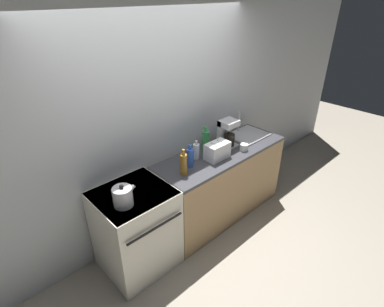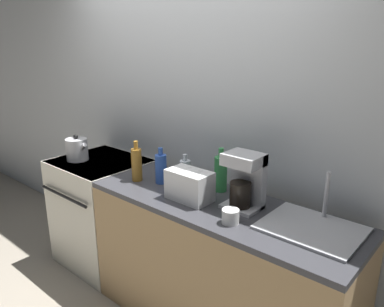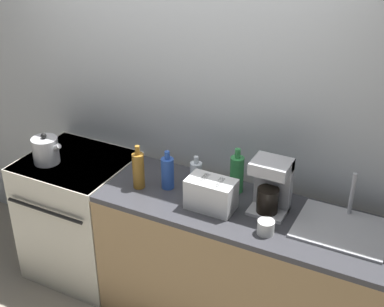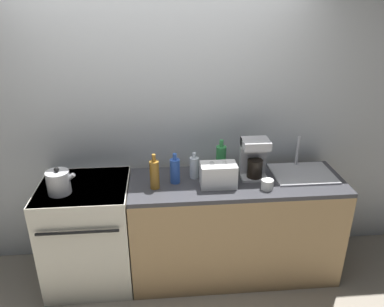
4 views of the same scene
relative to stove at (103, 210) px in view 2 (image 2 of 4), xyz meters
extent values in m
cube|color=silver|center=(0.63, 0.38, 0.82)|extent=(8.00, 0.05, 2.60)
cube|color=silver|center=(0.00, 0.00, -0.01)|extent=(0.72, 0.66, 0.93)
cube|color=black|center=(0.00, 0.00, 0.44)|extent=(0.70, 0.64, 0.02)
cylinder|color=black|center=(-0.16, -0.14, 0.45)|extent=(0.21, 0.21, 0.01)
cylinder|color=black|center=(0.16, -0.14, 0.45)|extent=(0.21, 0.21, 0.01)
cylinder|color=black|center=(-0.16, 0.14, 0.45)|extent=(0.21, 0.21, 0.01)
cylinder|color=black|center=(0.16, 0.14, 0.45)|extent=(0.21, 0.21, 0.01)
cylinder|color=black|center=(0.00, -0.35, 0.25)|extent=(0.61, 0.02, 0.02)
cube|color=tan|center=(1.26, -0.02, -0.03)|extent=(1.77, 0.61, 0.89)
cube|color=#38383D|center=(1.26, -0.02, 0.43)|extent=(1.77, 0.61, 0.04)
cylinder|color=silver|center=(-0.15, -0.10, 0.54)|extent=(0.18, 0.18, 0.18)
sphere|color=black|center=(-0.15, -0.10, 0.65)|extent=(0.04, 0.04, 0.04)
cylinder|color=silver|center=(-0.07, -0.10, 0.58)|extent=(0.10, 0.04, 0.08)
cube|color=white|center=(1.09, -0.10, 0.55)|extent=(0.28, 0.17, 0.19)
cube|color=black|center=(1.04, -0.10, 0.64)|extent=(0.03, 0.12, 0.01)
cube|color=black|center=(1.14, -0.10, 0.64)|extent=(0.03, 0.12, 0.01)
cube|color=#B7B7BC|center=(1.40, 0.02, 0.46)|extent=(0.22, 0.18, 0.02)
cube|color=#B7B7BC|center=(1.40, 0.08, 0.62)|extent=(0.22, 0.06, 0.34)
cube|color=#B7B7BC|center=(1.40, 0.02, 0.76)|extent=(0.22, 0.18, 0.07)
cylinder|color=black|center=(1.40, 0.00, 0.55)|extent=(0.13, 0.13, 0.15)
cube|color=#B7B7BC|center=(1.83, 0.04, 0.46)|extent=(0.51, 0.41, 0.01)
cylinder|color=silver|center=(1.83, 0.20, 0.59)|extent=(0.02, 0.02, 0.28)
cylinder|color=#2D56B7|center=(0.74, -0.01, 0.55)|extent=(0.08, 0.08, 0.20)
cylinder|color=#2D56B7|center=(0.74, -0.01, 0.68)|extent=(0.03, 0.03, 0.05)
cylinder|color=#9E6B23|center=(0.58, -0.09, 0.57)|extent=(0.07, 0.07, 0.23)
cylinder|color=#9E6B23|center=(0.58, -0.09, 0.71)|extent=(0.03, 0.03, 0.06)
cylinder|color=silver|center=(0.91, 0.06, 0.54)|extent=(0.07, 0.07, 0.18)
cylinder|color=silver|center=(0.91, 0.06, 0.65)|extent=(0.03, 0.03, 0.04)
cylinder|color=#338C47|center=(1.14, 0.15, 0.57)|extent=(0.09, 0.09, 0.24)
cylinder|color=#338C47|center=(1.14, 0.15, 0.72)|extent=(0.03, 0.03, 0.06)
cylinder|color=white|center=(1.46, -0.19, 0.49)|extent=(0.10, 0.10, 0.08)
camera|label=1|loc=(-1.16, -2.08, 2.15)|focal=28.00mm
camera|label=2|loc=(2.52, -1.73, 1.43)|focal=35.00mm
camera|label=3|loc=(2.20, -2.50, 2.23)|focal=50.00mm
camera|label=4|loc=(0.65, -2.71, 1.90)|focal=35.00mm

